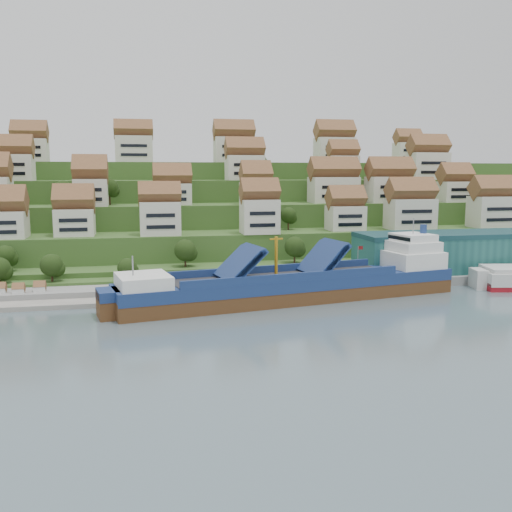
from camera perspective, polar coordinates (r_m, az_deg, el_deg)
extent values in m
plane|color=slate|center=(123.57, 4.03, -4.51)|extent=(300.00, 300.00, 0.00)
cube|color=gray|center=(143.67, 10.08, -2.36)|extent=(180.00, 14.00, 2.20)
cube|color=gray|center=(132.92, -22.42, -4.00)|extent=(45.00, 20.00, 1.00)
cube|color=#2D4C1E|center=(206.10, -2.53, 1.24)|extent=(260.00, 128.00, 4.00)
cube|color=#2D4C1E|center=(210.60, -2.76, 2.34)|extent=(260.00, 118.00, 11.00)
cube|color=#2D4C1E|center=(218.14, -3.10, 3.47)|extent=(260.00, 102.00, 18.00)
cube|color=#2D4C1E|center=(225.76, -3.42, 4.52)|extent=(260.00, 86.00, 25.00)
cube|color=#2D4C1E|center=(234.48, -3.76, 5.40)|extent=(260.00, 68.00, 31.00)
cube|color=silver|center=(157.90, -23.98, 2.89)|extent=(11.50, 8.66, 6.83)
cube|color=silver|center=(157.51, -17.65, 3.24)|extent=(9.96, 8.57, 7.05)
cube|color=silver|center=(153.39, -9.57, 3.73)|extent=(10.56, 7.03, 8.84)
cube|color=silver|center=(155.36, 0.36, 3.97)|extent=(9.89, 7.62, 9.25)
cube|color=silver|center=(166.38, 8.93, 3.77)|extent=(10.08, 7.73, 6.99)
cube|color=silver|center=(173.21, 15.15, 4.07)|extent=(13.32, 8.26, 8.87)
cube|color=silver|center=(187.34, 22.47, 4.10)|extent=(12.16, 8.31, 9.35)
cube|color=silver|center=(169.38, -16.17, 6.11)|extent=(9.20, 8.98, 7.68)
cube|color=silver|center=(172.20, -8.35, 6.15)|extent=(10.79, 7.90, 6.27)
cube|color=silver|center=(172.04, -0.02, 6.28)|extent=(8.65, 8.56, 6.54)
cube|color=silver|center=(183.69, 7.76, 6.57)|extent=(14.93, 8.36, 8.06)
cube|color=silver|center=(186.96, 13.19, 6.48)|extent=(13.99, 8.18, 8.18)
cube|color=silver|center=(197.66, 19.21, 6.09)|extent=(9.91, 8.04, 6.58)
cube|color=silver|center=(188.85, -23.15, 8.12)|extent=(11.87, 7.86, 7.85)
cube|color=silver|center=(187.36, -1.14, 8.80)|extent=(11.99, 7.79, 7.96)
cube|color=silver|center=(197.39, 8.65, 8.70)|extent=(9.76, 7.14, 8.06)
cube|color=silver|center=(210.46, 16.77, 8.58)|extent=(13.15, 8.47, 9.29)
cube|color=silver|center=(206.41, -21.63, 9.79)|extent=(11.01, 8.03, 7.54)
cube|color=silver|center=(205.37, -12.11, 10.40)|extent=(12.60, 7.51, 8.99)
cube|color=silver|center=(205.80, -2.22, 10.55)|extent=(13.75, 8.15, 8.85)
cube|color=silver|center=(218.83, 7.83, 10.41)|extent=(13.90, 8.73, 9.34)
cube|color=silver|center=(231.42, 14.91, 9.91)|extent=(9.75, 7.05, 7.87)
ellipsoid|color=#233B13|center=(148.29, -23.79, 0.01)|extent=(5.07, 5.07, 5.07)
ellipsoid|color=#233B13|center=(148.74, 3.89, 0.93)|extent=(5.35, 5.35, 5.35)
ellipsoid|color=#233B13|center=(143.87, -7.10, 0.57)|extent=(5.51, 5.51, 5.51)
ellipsoid|color=#233B13|center=(165.67, 3.26, 4.09)|extent=(4.62, 4.62, 4.62)
ellipsoid|color=#233B13|center=(192.05, 12.00, 6.89)|extent=(4.62, 4.62, 4.62)
ellipsoid|color=#233B13|center=(176.44, -18.69, 6.27)|extent=(5.47, 5.47, 5.47)
ellipsoid|color=#233B13|center=(173.98, -14.45, 6.66)|extent=(5.18, 5.18, 5.18)
ellipsoid|color=#233B13|center=(193.25, 0.08, 9.11)|extent=(7.56, 7.56, 7.56)
ellipsoid|color=#233B13|center=(203.55, 7.78, 9.01)|extent=(4.51, 4.51, 4.51)
ellipsoid|color=#233B13|center=(203.15, 9.10, 8.72)|extent=(4.63, 4.63, 4.63)
ellipsoid|color=#233B13|center=(137.74, -19.77, -0.87)|extent=(5.17, 5.17, 5.17)
ellipsoid|color=#233B13|center=(136.61, -12.76, -1.18)|extent=(4.60, 4.60, 4.60)
cube|color=#215B57|center=(159.11, 20.62, 0.49)|extent=(60.00, 15.00, 10.00)
cylinder|color=gray|center=(137.50, 10.14, -0.68)|extent=(0.16, 0.16, 8.00)
cube|color=maroon|center=(137.21, 10.41, 0.81)|extent=(1.20, 0.05, 0.80)
cube|color=white|center=(132.93, -24.20, -3.39)|extent=(2.40, 2.20, 2.20)
cube|color=white|center=(130.68, -22.62, -3.49)|extent=(2.40, 2.20, 2.20)
cube|color=white|center=(131.43, -20.78, -3.33)|extent=(2.40, 2.20, 2.20)
cube|color=#533219|center=(123.71, 3.66, -4.02)|extent=(76.72, 24.91, 4.86)
cube|color=navy|center=(123.07, 3.67, -2.57)|extent=(76.74, 25.02, 2.53)
cube|color=white|center=(112.64, -11.20, -2.48)|extent=(11.53, 12.63, 2.53)
cube|color=#262628|center=(122.01, 2.85, -2.06)|extent=(49.61, 18.37, 0.29)
cube|color=navy|center=(117.40, -1.88, -0.83)|extent=(9.07, 11.86, 6.72)
cube|color=navy|center=(125.37, 6.49, -0.29)|extent=(8.71, 11.79, 7.11)
cylinder|color=#C78717|center=(120.52, 2.03, -0.12)|extent=(0.79, 0.79, 8.75)
cube|color=white|center=(138.77, 15.33, -0.31)|extent=(13.45, 12.98, 3.89)
cube|color=white|center=(138.36, 15.38, 0.96)|extent=(11.33, 11.48, 2.43)
cube|color=white|center=(138.12, 15.42, 1.80)|extent=(9.21, 9.99, 1.75)
cylinder|color=navy|center=(139.72, 16.40, 2.60)|extent=(1.81, 1.81, 2.14)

